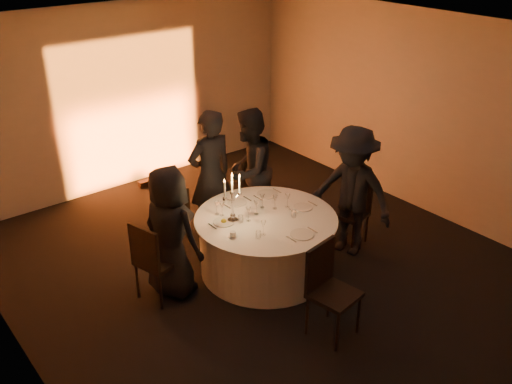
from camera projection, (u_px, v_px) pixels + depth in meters
floor at (266, 269)px, 7.46m from camera, size 7.00×7.00×0.00m
ceiling at (268, 36)px, 6.13m from camera, size 7.00×7.00×0.00m
wall_back at (129, 96)px, 9.24m from camera, size 7.00×0.00×7.00m
wall_left at (9, 248)px, 5.12m from camera, size 0.00×7.00×7.00m
wall_right at (422, 114)px, 8.47m from camera, size 0.00×7.00×7.00m
uplighter_fixture at (146, 183)px, 9.68m from camera, size 0.25×0.12×0.10m
banquet_table at (266, 244)px, 7.29m from camera, size 1.80×1.80×0.77m
chair_left at (153, 258)px, 6.64m from camera, size 0.55×0.55×1.03m
chair_back_left at (175, 211)px, 7.90m from camera, size 0.48×0.48×0.85m
chair_back_right at (243, 183)px, 8.51m from camera, size 0.57×0.57×0.99m
chair_right at (354, 207)px, 7.90m from camera, size 0.46×0.46×0.93m
chair_front at (328, 284)px, 6.13m from camera, size 0.54×0.54×1.07m
guest_left at (170, 232)px, 6.68m from camera, size 0.73×0.92×1.66m
guest_back_left at (210, 175)px, 7.85m from camera, size 0.70×0.47×1.88m
guest_back_right at (249, 170)px, 8.10m from camera, size 1.09×1.01×1.80m
guest_right at (352, 192)px, 7.49m from camera, size 0.96×1.30×1.80m
plate_left at (224, 221)px, 7.00m from camera, size 0.35×0.26×0.08m
plate_back_left at (237, 202)px, 7.48m from camera, size 0.36×0.25×0.01m
plate_back_right at (267, 194)px, 7.69m from camera, size 0.35×0.29×0.01m
plate_right at (303, 207)px, 7.35m from camera, size 0.36×0.25×0.01m
plate_front at (302, 234)px, 6.74m from camera, size 0.35×0.28×0.01m
coffee_cup at (233, 234)px, 6.69m from camera, size 0.11×0.11×0.07m
candelabra at (233, 204)px, 6.94m from camera, size 0.28×0.13×0.66m
wine_glass_a at (256, 204)px, 7.14m from camera, size 0.07×0.07×0.19m
wine_glass_b at (222, 206)px, 7.10m from camera, size 0.07×0.07×0.19m
wine_glass_c at (262, 198)px, 7.30m from camera, size 0.07×0.07×0.19m
wine_glass_d at (288, 198)px, 7.31m from camera, size 0.07×0.07×0.19m
wine_glass_e at (263, 225)px, 6.68m from camera, size 0.07×0.07×0.19m
wine_glass_f at (275, 199)px, 7.27m from camera, size 0.07×0.07×0.19m
wine_glass_g at (217, 205)px, 7.13m from camera, size 0.07×0.07×0.19m
wine_glass_h at (248, 211)px, 6.99m from camera, size 0.07×0.07×0.19m
tumbler_a at (294, 214)px, 7.12m from camera, size 0.07×0.07×0.09m
tumbler_b at (241, 219)px, 7.00m from camera, size 0.07×0.07×0.09m
tumbler_c at (258, 235)px, 6.66m from camera, size 0.07×0.07×0.09m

